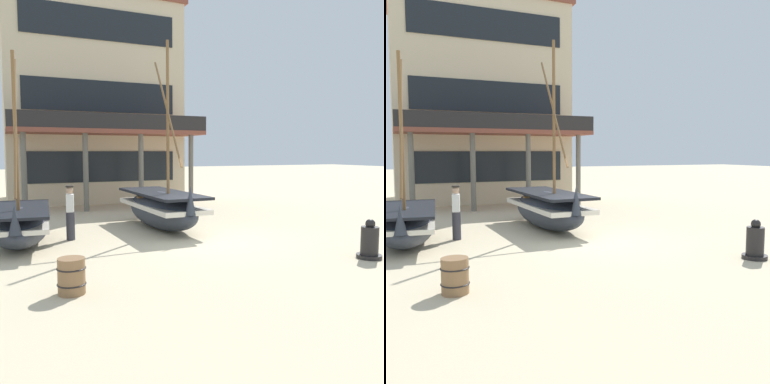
# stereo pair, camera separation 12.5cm
# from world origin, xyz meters

# --- Properties ---
(ground_plane) EXTENTS (120.00, 120.00, 0.00)m
(ground_plane) POSITION_xyz_m (0.00, 0.00, 0.00)
(ground_plane) COLOR beige
(fishing_boat_near_left) EXTENTS (2.03, 4.44, 5.47)m
(fishing_boat_near_left) POSITION_xyz_m (-5.25, 1.65, 0.61)
(fishing_boat_near_left) COLOR #2D333D
(fishing_boat_near_left) RESTS_ON ground
(fishing_boat_centre_large) EXTENTS (1.82, 5.00, 6.40)m
(fishing_boat_centre_large) POSITION_xyz_m (-0.53, 2.44, 0.73)
(fishing_boat_centre_large) COLOR #2D333D
(fishing_boat_centre_large) RESTS_ON ground
(fisherman_by_hull) EXTENTS (0.28, 0.39, 1.68)m
(fisherman_by_hull) POSITION_xyz_m (-3.81, 1.68, 0.83)
(fisherman_by_hull) COLOR #33333D
(fisherman_by_hull) RESTS_ON ground
(capstan_winch) EXTENTS (0.63, 0.63, 1.01)m
(capstan_winch) POSITION_xyz_m (2.81, -3.81, 0.41)
(capstan_winch) COLOR black
(capstan_winch) RESTS_ON ground
(wooden_barrel) EXTENTS (0.56, 0.56, 0.70)m
(wooden_barrel) POSITION_xyz_m (-4.56, -3.50, 0.35)
(wooden_barrel) COLOR olive
(wooden_barrel) RESTS_ON ground
(harbor_building_main) EXTENTS (9.52, 8.78, 10.97)m
(harbor_building_main) POSITION_xyz_m (-0.86, 13.14, 5.48)
(harbor_building_main) COLOR beige
(harbor_building_main) RESTS_ON ground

